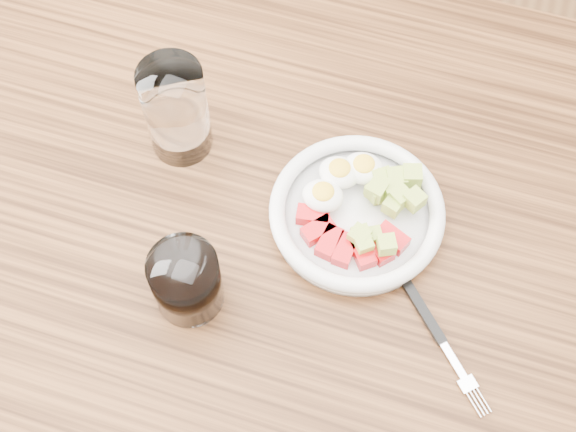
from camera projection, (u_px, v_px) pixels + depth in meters
name	position (u px, v px, depth m)	size (l,w,h in m)	color
ground	(291.00, 395.00, 1.67)	(4.00, 4.00, 0.00)	brown
dining_table	(293.00, 269.00, 1.08)	(1.50, 0.90, 0.77)	brown
bowl	(357.00, 210.00, 0.98)	(0.22, 0.22, 0.05)	white
fork	(435.00, 330.00, 0.93)	(0.13, 0.14, 0.01)	black
water_glass	(176.00, 110.00, 0.99)	(0.08, 0.08, 0.14)	white
coffee_glass	(186.00, 282.00, 0.91)	(0.08, 0.08, 0.09)	white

